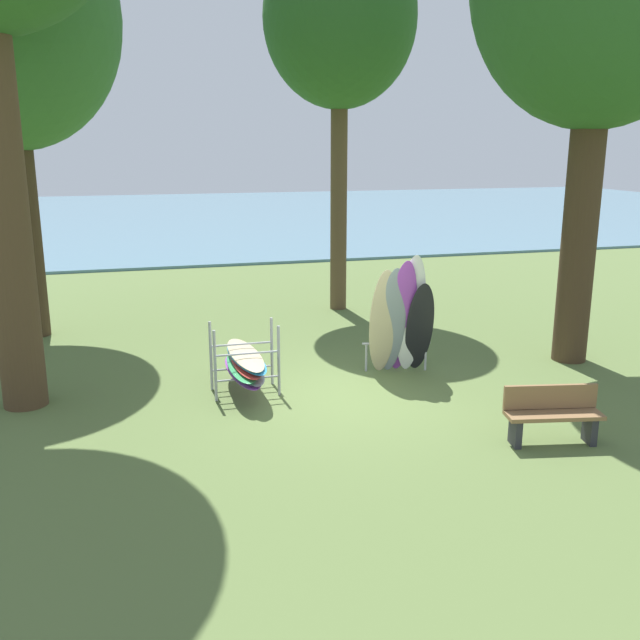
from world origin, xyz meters
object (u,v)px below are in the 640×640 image
Objects in this scene: tree_far_left_back at (340,20)px; board_storage_rack at (245,362)px; leaning_board_pile at (401,320)px; tree_mid_behind at (4,20)px; park_bench at (552,413)px.

tree_far_left_back is 9.44m from board_storage_rack.
board_storage_rack is at bearing -120.97° from tree_far_left_back.
leaning_board_pile is (-0.46, -5.58, -6.10)m from tree_far_left_back.
tree_mid_behind is at bearing 145.25° from leaning_board_pile.
park_bench is at bearing -39.79° from board_storage_rack.
park_bench is (3.98, -3.32, -0.10)m from board_storage_rack.
leaning_board_pile is 1.61× the size of park_bench.
tree_far_left_back is at bearing 5.52° from tree_mid_behind.
board_storage_rack is at bearing -51.67° from tree_mid_behind.
tree_mid_behind is 8.94m from board_storage_rack.
tree_far_left_back reaches higher than leaning_board_pile.
leaning_board_pile is at bearing -94.69° from tree_far_left_back.
tree_mid_behind is 13.17m from park_bench.
tree_mid_behind is at bearing 128.33° from board_storage_rack.
tree_mid_behind reaches higher than board_storage_rack.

